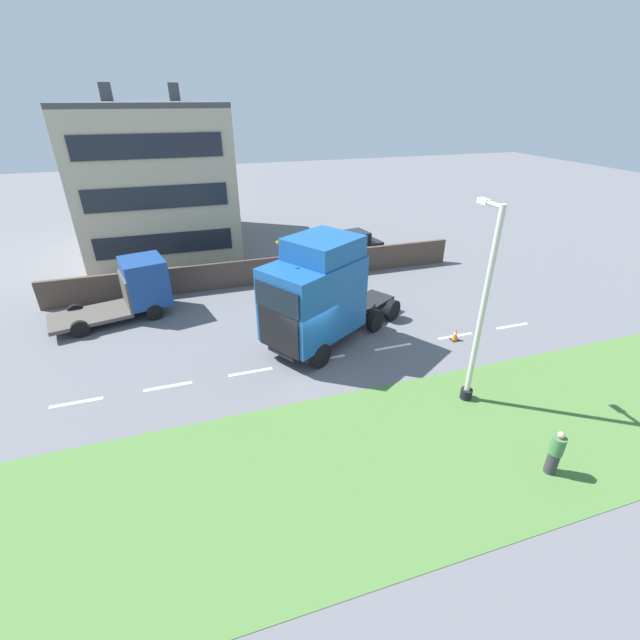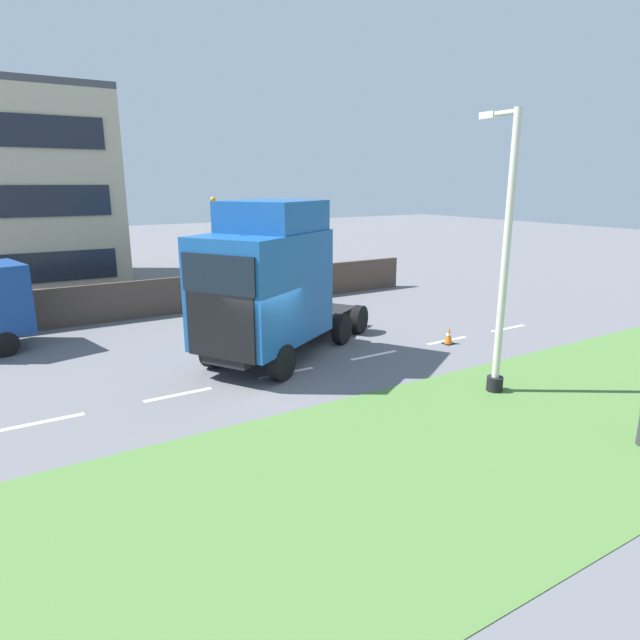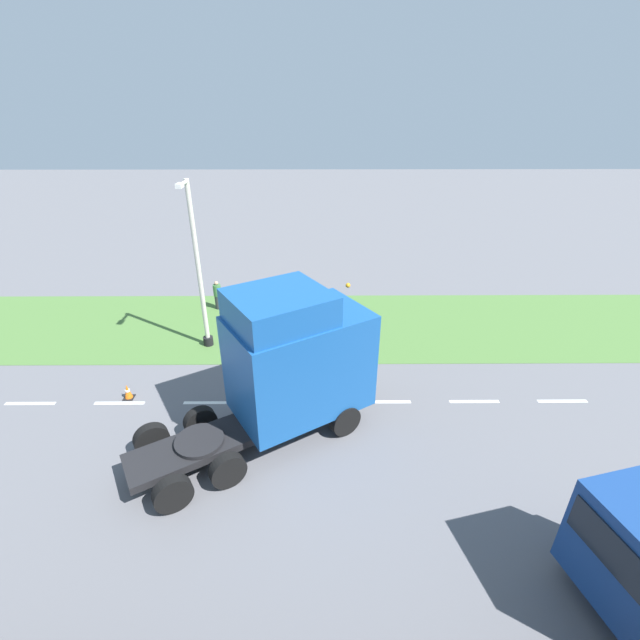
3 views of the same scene
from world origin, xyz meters
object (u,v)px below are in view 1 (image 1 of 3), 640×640
parked_car (347,248)px  pedestrian (555,453)px  lamp_post (479,322)px  flatbed_truck (137,287)px  traffic_cone_lead (455,335)px  lorry_cab (318,295)px

parked_car → pedestrian: 18.71m
parked_car → lamp_post: bearing=166.3°
flatbed_truck → parked_car: bearing=93.3°
traffic_cone_lead → pedestrian: bearing=167.0°
pedestrian → traffic_cone_lead: pedestrian is taller
pedestrian → traffic_cone_lead: bearing=-13.0°
traffic_cone_lead → lamp_post: bearing=151.4°
parked_car → traffic_cone_lead: size_ratio=8.46×
lorry_cab → lamp_post: size_ratio=1.05×
flatbed_truck → lamp_post: lamp_post is taller
flatbed_truck → pedestrian: flatbed_truck is taller
lamp_post → parked_car: bearing=-3.8°
pedestrian → traffic_cone_lead: (7.59, -1.75, -0.46)m
flatbed_truck → traffic_cone_lead: (-7.25, -13.78, -1.22)m
flatbed_truck → lamp_post: bearing=33.2°
flatbed_truck → pedestrian: 19.12m
lorry_cab → traffic_cone_lead: bearing=-135.7°
lamp_post → pedestrian: size_ratio=4.65×
lorry_cab → parked_car: bearing=-59.4°
parked_car → traffic_cone_lead: 11.18m
flatbed_truck → parked_car: size_ratio=1.21×
lamp_post → traffic_cone_lead: 5.18m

